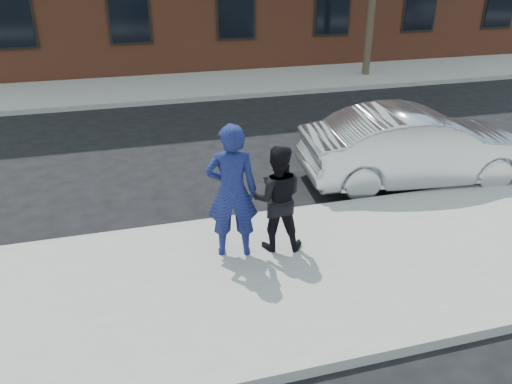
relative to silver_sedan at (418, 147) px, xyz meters
name	(u,v)px	position (x,y,z in m)	size (l,w,h in m)	color
ground	(426,248)	(-1.17, -2.30, -0.75)	(100.00, 100.00, 0.00)	black
near_sidewalk	(436,252)	(-1.17, -2.55, -0.67)	(50.00, 3.50, 0.15)	gray
near_curb	(379,201)	(-1.17, -0.75, -0.67)	(50.00, 0.10, 0.15)	#999691
far_sidewalk	(246,82)	(-1.17, 8.95, -0.67)	(50.00, 3.50, 0.15)	gray
far_curb	(260,95)	(-1.17, 7.15, -0.67)	(50.00, 0.10, 0.15)	#999691
silver_sedan	(418,147)	(0.00, 0.00, 0.00)	(1.58, 4.54, 1.50)	#B7BABF
man_hoodie	(232,192)	(-4.17, -1.83, 0.40)	(0.81, 0.61, 2.00)	navy
man_peacoat	(277,198)	(-3.50, -1.84, 0.21)	(0.92, 0.80, 1.62)	black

